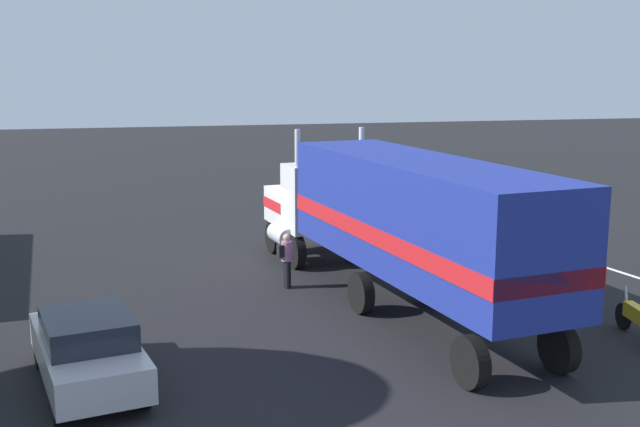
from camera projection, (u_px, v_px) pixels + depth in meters
ground_plane at (303, 257)px, 26.51m from camera, size 120.00×120.00×0.00m
lane_stripe_near at (462, 294)px, 22.27m from camera, size 4.39×0.67×0.01m
lane_stripe_mid at (536, 288)px, 22.79m from camera, size 4.39×0.62×0.01m
lane_stripe_far at (624, 273)px, 24.45m from camera, size 4.36×0.92×0.01m
semi_truck at (397, 216)px, 20.60m from camera, size 14.37×4.71×4.50m
person_bystander at (286, 258)px, 22.72m from camera, size 0.34×0.46×1.63m
parked_car at (88, 349)px, 15.69m from camera, size 4.67×2.66×1.57m
motorcycle at (638, 320)px, 18.51m from camera, size 2.10×0.40×1.12m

